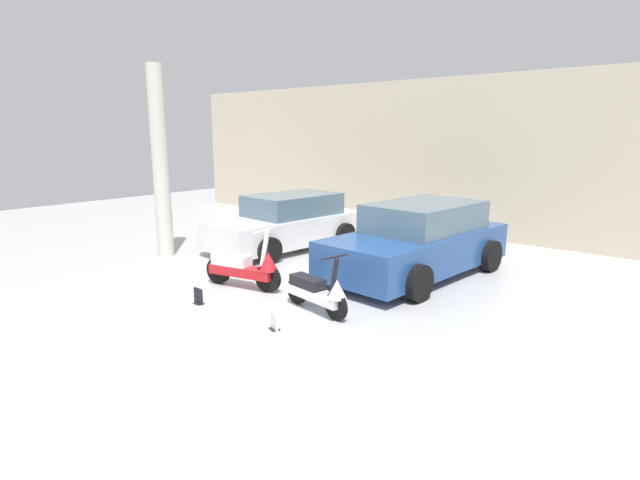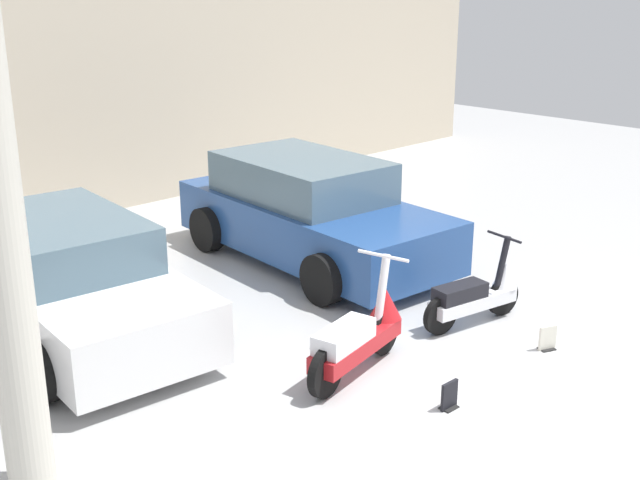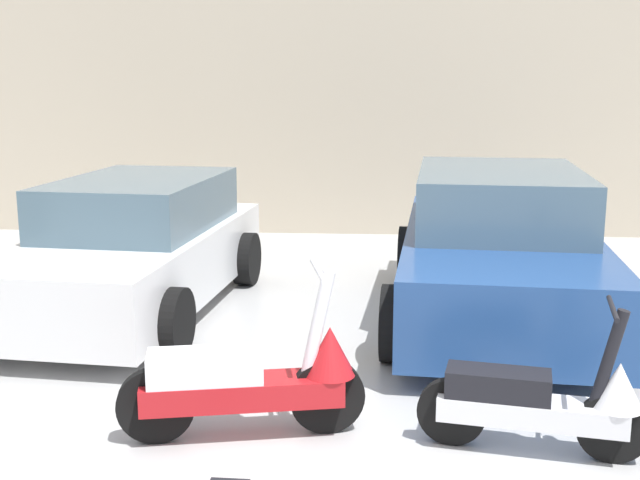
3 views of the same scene
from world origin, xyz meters
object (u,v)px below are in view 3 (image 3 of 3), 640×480
scooter_front_left (253,378)px  car_rear_center (498,249)px  scooter_front_right (542,401)px  car_rear_left (136,248)px

scooter_front_left → car_rear_center: (1.91, 2.69, 0.28)m
scooter_front_left → scooter_front_right: scooter_front_left is taller
scooter_front_left → car_rear_center: 3.31m
car_rear_center → car_rear_left: bearing=-85.8°
scooter_front_left → car_rear_center: bearing=43.0°
scooter_front_left → car_rear_left: size_ratio=0.40×
scooter_front_right → car_rear_left: car_rear_left is taller
scooter_front_left → scooter_front_right: size_ratio=1.14×
car_rear_left → scooter_front_left: bearing=35.3°
scooter_front_left → car_rear_center: car_rear_center is taller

